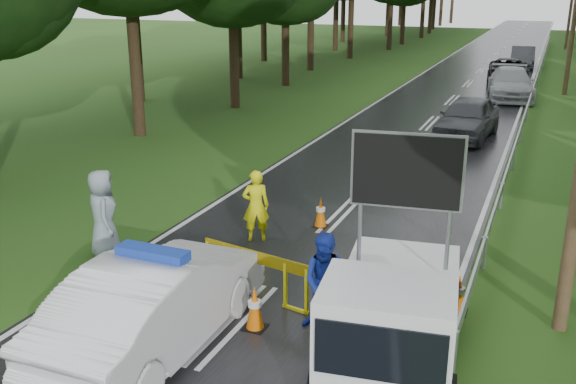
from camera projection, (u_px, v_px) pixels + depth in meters
The scene contains 17 objects.
ground at pixel (235, 324), 11.11m from camera, with size 160.00×160.00×0.00m, color #2A4C15.
road at pixel (468, 84), 37.45m from camera, with size 7.00×140.00×0.02m, color black.
guardrail at pixel (536, 79), 35.64m from camera, with size 0.12×60.06×0.70m.
police_sedan at pixel (156, 303), 10.17m from camera, with size 1.75×4.82×1.74m.
work_truck at pixel (393, 313), 9.61m from camera, with size 2.41×4.47×3.40m.
barrier at pixel (255, 263), 11.79m from camera, with size 2.30×0.49×0.96m.
officer at pixel (256, 206), 14.46m from camera, with size 0.61×0.40×1.68m, color #E9EC0C.
civilian at pixel (327, 282), 10.74m from camera, with size 0.84×0.65×1.72m, color #1931A8.
bystander_right at pixel (103, 214), 13.61m from camera, with size 0.94×0.61×1.92m, color gray.
queue_car_first at pixel (468, 118), 24.20m from camera, with size 1.83×4.54×1.55m, color #414349.
queue_car_second at pixel (511, 84), 32.47m from camera, with size 2.14×5.27×1.53m, color #A9ACB1.
queue_car_third at pixel (508, 70), 37.98m from camera, with size 2.25×4.87×1.35m, color black.
queue_car_fourth at pixel (523, 57), 44.32m from camera, with size 1.54×4.41×1.45m, color #3C3D43.
cone_center at pixel (255, 308), 10.85m from camera, with size 0.38×0.38×0.80m.
cone_far at pixel (321, 213), 15.43m from camera, with size 0.35×0.35×0.75m.
cone_left_mid at pixel (146, 272), 12.20m from camera, with size 0.38×0.38×0.81m.
cone_right at pixel (459, 294), 11.41m from camera, with size 0.35×0.35×0.74m.
Camera 1 is at (4.62, -8.74, 5.64)m, focal length 40.00 mm.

